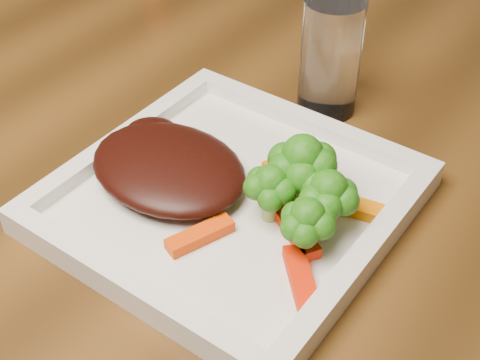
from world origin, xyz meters
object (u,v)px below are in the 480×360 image
Objects in this scene: plate at (231,203)px; steak at (168,167)px; drinking_glass at (330,58)px; dining_table at (99,246)px.

steak is at bearing -167.00° from plate.
plate is 2.25× the size of drinking_glass.
drinking_glass is at bearing 93.33° from plate.
dining_table is 10.85× the size of steak.
steak reaches higher than dining_table.
steak is (0.30, -0.14, 0.40)m from dining_table.
drinking_glass is (0.35, 0.05, 0.44)m from dining_table.
steak is at bearing -24.88° from dining_table.
steak is at bearing -103.61° from drinking_glass.
dining_table is at bearing 155.12° from steak.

